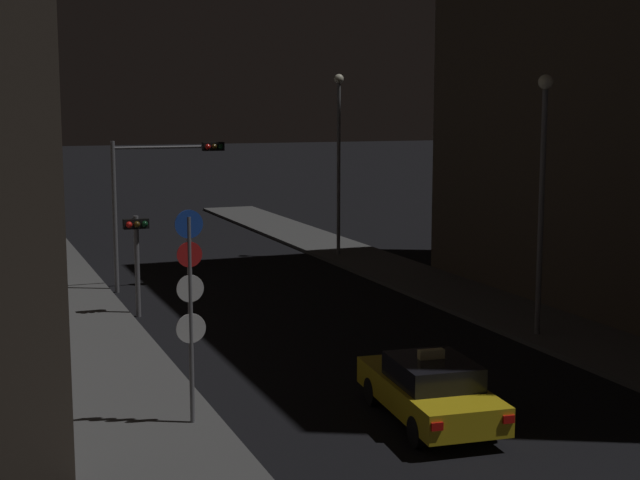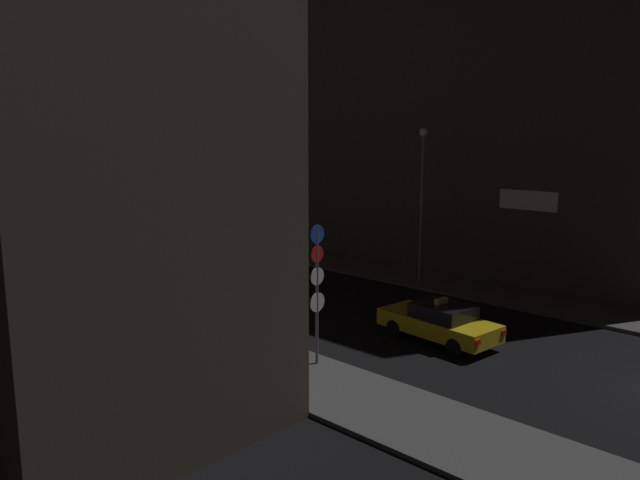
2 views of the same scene
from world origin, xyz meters
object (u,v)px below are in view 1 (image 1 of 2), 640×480
object	(u,v)px
taxi	(430,389)
sign_pole_left	(190,300)
traffic_light_left_kerb	(137,244)
traffic_light_overhead	(157,183)
street_lamp_far_block	(339,145)
street_lamp_near_block	(542,174)

from	to	relation	value
taxi	sign_pole_left	xyz separation A→B (m)	(-4.84, 1.45, 2.04)
taxi	traffic_light_left_kerb	xyz separation A→B (m)	(-3.96, 12.31, 1.64)
taxi	traffic_light_overhead	world-z (taller)	traffic_light_overhead
traffic_light_overhead	street_lamp_far_block	bearing A→B (deg)	25.51
traffic_light_left_kerb	street_lamp_near_block	size ratio (longest dim) A/B	0.44
traffic_light_overhead	taxi	bearing A→B (deg)	-81.66
sign_pole_left	street_lamp_far_block	world-z (taller)	street_lamp_far_block
street_lamp_near_block	street_lamp_far_block	world-z (taller)	street_lamp_far_block
traffic_light_overhead	sign_pole_left	world-z (taller)	traffic_light_overhead
traffic_light_overhead	street_lamp_far_block	size ratio (longest dim) A/B	0.69
street_lamp_far_block	sign_pole_left	bearing A→B (deg)	-120.53
taxi	traffic_light_left_kerb	size ratio (longest dim) A/B	1.40
traffic_light_overhead	street_lamp_near_block	bearing A→B (deg)	-52.02
sign_pole_left	street_lamp_near_block	bearing A→B (deg)	18.71
traffic_light_left_kerb	sign_pole_left	xyz separation A→B (m)	(-0.88, -10.86, 0.40)
taxi	sign_pole_left	size ratio (longest dim) A/B	1.02
taxi	traffic_light_overhead	xyz separation A→B (m)	(-2.42, 16.50, 3.22)
taxi	traffic_light_overhead	distance (m)	16.98
traffic_light_left_kerb	street_lamp_near_block	xyz separation A→B (m)	(10.33, -7.06, 2.42)
traffic_light_left_kerb	sign_pole_left	bearing A→B (deg)	-94.64
street_lamp_near_block	traffic_light_overhead	bearing A→B (deg)	127.98
traffic_light_left_kerb	street_lamp_far_block	size ratio (longest dim) A/B	0.41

